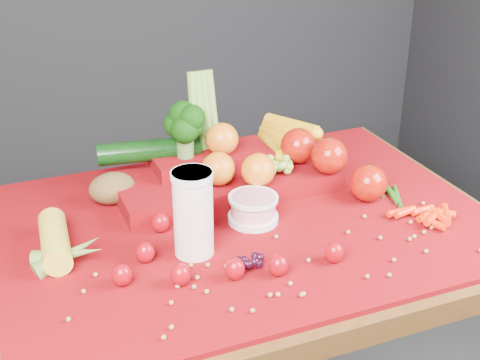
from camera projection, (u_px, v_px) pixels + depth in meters
name	position (u px, v px, depth m)	size (l,w,h in m)	color
table	(243.00, 261.00, 1.50)	(1.10, 0.80, 0.75)	#37200C
red_cloth	(243.00, 222.00, 1.46)	(1.05, 0.75, 0.01)	#67030D
milk_glass	(193.00, 210.00, 1.29)	(0.08, 0.08, 0.18)	silver
yogurt_bowl	(253.00, 208.00, 1.44)	(0.11, 0.11, 0.06)	silver
strawberry_scatter	(208.00, 257.00, 1.28)	(0.44, 0.28, 0.05)	#9D0013
dark_grape_cluster	(247.00, 261.00, 1.29)	(0.06, 0.05, 0.03)	black
soybean_scatter	(283.00, 265.00, 1.29)	(0.84, 0.24, 0.01)	olive
corn_ear	(64.00, 250.00, 1.30)	(0.19, 0.24, 0.06)	yellow
potato	(112.00, 188.00, 1.51)	(0.11, 0.08, 0.07)	#523A20
baby_carrot_pile	(427.00, 214.00, 1.45)	(0.17, 0.17, 0.03)	red
green_bean_pile	(387.00, 191.00, 1.57)	(0.14, 0.12, 0.01)	#1D5914
produce_mound	(240.00, 164.00, 1.57)	(0.61, 0.36, 0.27)	#67030D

